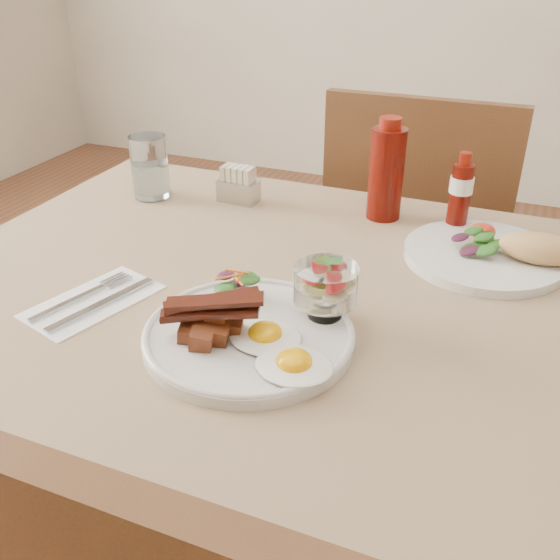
{
  "coord_description": "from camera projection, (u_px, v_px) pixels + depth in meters",
  "views": [
    {
      "loc": [
        0.21,
        -0.76,
        1.23
      ],
      "look_at": [
        -0.06,
        -0.08,
        0.82
      ],
      "focal_mm": 40.0,
      "sensor_mm": 36.0,
      "label": 1
    }
  ],
  "objects": [
    {
      "name": "ketchup_bottle",
      "position": [
        386.0,
        172.0,
        1.14
      ],
      "size": [
        0.07,
        0.07,
        0.19
      ],
      "rotation": [
        0.0,
        0.0,
        -0.11
      ],
      "color": "#510A04",
      "rests_on": "table"
    },
    {
      "name": "hot_sauce_bottle",
      "position": [
        460.0,
        194.0,
        1.1
      ],
      "size": [
        0.05,
        0.05,
        0.15
      ],
      "rotation": [
        0.0,
        0.0,
        0.39
      ],
      "color": "#510A04",
      "rests_on": "table"
    },
    {
      "name": "napkin_cutlery",
      "position": [
        93.0,
        301.0,
        0.91
      ],
      "size": [
        0.16,
        0.22,
        0.01
      ],
      "rotation": [
        0.0,
        0.0,
        -0.29
      ],
      "color": "white",
      "rests_on": "table"
    },
    {
      "name": "side_salad",
      "position": [
        238.0,
        288.0,
        0.89
      ],
      "size": [
        0.08,
        0.08,
        0.04
      ],
      "rotation": [
        0.0,
        0.0,
        -0.42
      ],
      "color": "#194412",
      "rests_on": "main_plate"
    },
    {
      "name": "water_glass",
      "position": [
        150.0,
        171.0,
        1.25
      ],
      "size": [
        0.07,
        0.07,
        0.13
      ],
      "color": "white",
      "rests_on": "table"
    },
    {
      "name": "table",
      "position": [
        339.0,
        350.0,
        0.96
      ],
      "size": [
        1.33,
        0.88,
        0.75
      ],
      "color": "brown",
      "rests_on": "ground"
    },
    {
      "name": "bacon_potato_pile",
      "position": [
        210.0,
        320.0,
        0.79
      ],
      "size": [
        0.13,
        0.09,
        0.06
      ],
      "rotation": [
        0.0,
        0.0,
        -0.01
      ],
      "color": "maroon",
      "rests_on": "main_plate"
    },
    {
      "name": "chair_far",
      "position": [
        416.0,
        252.0,
        1.56
      ],
      "size": [
        0.42,
        0.42,
        0.93
      ],
      "color": "brown",
      "rests_on": "ground"
    },
    {
      "name": "main_plate",
      "position": [
        249.0,
        336.0,
        0.82
      ],
      "size": [
        0.28,
        0.28,
        0.02
      ],
      "primitive_type": "cylinder",
      "color": "silver",
      "rests_on": "table"
    },
    {
      "name": "fried_eggs",
      "position": [
        279.0,
        349.0,
        0.77
      ],
      "size": [
        0.15,
        0.13,
        0.03
      ],
      "rotation": [
        0.0,
        0.0,
        -0.01
      ],
      "color": "white",
      "rests_on": "main_plate"
    },
    {
      "name": "second_plate",
      "position": [
        497.0,
        252.0,
        1.02
      ],
      "size": [
        0.28,
        0.26,
        0.07
      ],
      "rotation": [
        0.0,
        0.0,
        0.39
      ],
      "color": "silver",
      "rests_on": "table"
    },
    {
      "name": "fruit_cup",
      "position": [
        326.0,
        284.0,
        0.83
      ],
      "size": [
        0.09,
        0.09,
        0.09
      ],
      "rotation": [
        0.0,
        0.0,
        -0.22
      ],
      "color": "white",
      "rests_on": "main_plate"
    },
    {
      "name": "sugar_caddy",
      "position": [
        238.0,
        186.0,
        1.24
      ],
      "size": [
        0.08,
        0.05,
        0.07
      ],
      "rotation": [
        0.0,
        0.0,
        -0.04
      ],
      "color": "#ABABAF",
      "rests_on": "table"
    }
  ]
}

